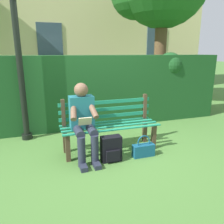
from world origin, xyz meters
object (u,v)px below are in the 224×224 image
backpack (111,149)px  handbag (143,150)px  park_bench (109,124)px  person_seated (83,119)px  lamp_post (16,28)px

backpack → handbag: size_ratio=1.11×
park_bench → handbag: park_bench is taller
park_bench → backpack: park_bench is taller
park_bench → handbag: size_ratio=4.54×
park_bench → person_seated: size_ratio=1.38×
park_bench → person_seated: 0.54m
person_seated → lamp_post: (0.91, -1.13, 1.42)m
backpack → lamp_post: size_ratio=0.12×
handbag → lamp_post: size_ratio=0.11×
handbag → lamp_post: lamp_post is taller
backpack → handbag: (-0.55, 0.02, -0.08)m
park_bench → handbag: 0.73m
backpack → lamp_post: lamp_post is taller
park_bench → handbag: (-0.44, 0.46, -0.34)m
park_bench → person_seated: person_seated is taller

